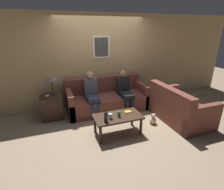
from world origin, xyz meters
TOP-DOWN VIEW (x-y plane):
  - ground_plane at (0.00, 0.00)m, footprint 16.00×16.00m
  - wall_back at (0.00, 1.05)m, footprint 9.00×0.08m
  - couch_main at (0.00, 0.56)m, footprint 2.24×0.94m
  - couch_side at (1.48, -0.68)m, footprint 0.94×1.53m
  - coffee_table at (-0.18, -0.74)m, footprint 1.04×0.55m
  - side_table_with_lamp at (-1.50, 0.54)m, footprint 0.53×0.53m
  - wine_bottle at (-0.50, -0.90)m, footprint 0.07×0.07m
  - drinking_glass at (-0.38, -0.81)m, footprint 0.08×0.08m
  - book_stack at (0.10, -0.66)m, footprint 0.15×0.10m
  - soda_can at (-0.17, -0.79)m, footprint 0.07×0.07m
  - person_left at (-0.48, 0.39)m, footprint 0.34×0.62m
  - person_right at (0.45, 0.34)m, footprint 0.34×0.66m
  - teddy_bear at (0.78, -0.65)m, footprint 0.17×0.17m

SIDE VIEW (x-z plane):
  - ground_plane at x=0.00m, z-range 0.00..0.00m
  - teddy_bear at x=0.78m, z-range -0.02..0.25m
  - couch_main at x=0.00m, z-range -0.14..0.75m
  - couch_side at x=1.48m, z-range -0.14..0.75m
  - side_table_with_lamp at x=-1.50m, z-range -0.22..0.89m
  - coffee_table at x=-0.18m, z-range 0.15..0.59m
  - book_stack at x=0.10m, z-range 0.43..0.46m
  - drinking_glass at x=-0.38m, z-range 0.43..0.55m
  - soda_can at x=-0.17m, z-range 0.43..0.56m
  - wine_bottle at x=-0.50m, z-range 0.40..0.68m
  - person_right at x=0.45m, z-range 0.05..1.16m
  - person_left at x=-0.48m, z-range 0.04..1.20m
  - wall_back at x=0.00m, z-range 0.00..2.60m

